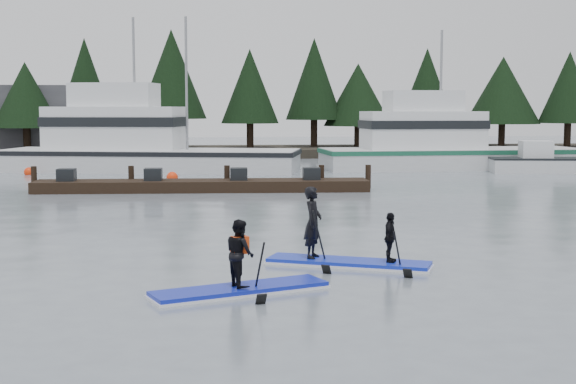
{
  "coord_description": "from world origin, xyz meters",
  "views": [
    {
      "loc": [
        -2.33,
        -15.75,
        3.38
      ],
      "look_at": [
        0.0,
        6.0,
        1.1
      ],
      "focal_mm": 50.0,
      "sensor_mm": 36.0,
      "label": 1
    }
  ],
  "objects": [
    {
      "name": "paddleboard_solo",
      "position": [
        -1.66,
        -1.26,
        0.43
      ],
      "size": [
        3.38,
        1.95,
        1.83
      ],
      "rotation": [
        0.0,
        0.0,
        0.37
      ],
      "color": "#1221AE",
      "rests_on": "ground"
    },
    {
      "name": "skiff",
      "position": [
        16.29,
        25.01,
        0.39
      ],
      "size": [
        6.88,
        3.0,
        0.78
      ],
      "primitive_type": "cube",
      "rotation": [
        0.0,
        0.0,
        -0.16
      ],
      "color": "silver",
      "rests_on": "ground"
    },
    {
      "name": "fishing_boat_large",
      "position": [
        -5.66,
        28.43,
        0.69
      ],
      "size": [
        16.58,
        7.86,
        9.22
      ],
      "rotation": [
        0.0,
        0.0,
        -0.22
      ],
      "color": "silver",
      "rests_on": "ground"
    },
    {
      "name": "waterfront_building",
      "position": [
        -14.0,
        44.0,
        2.5
      ],
      "size": [
        18.0,
        6.0,
        5.0
      ],
      "primitive_type": "cube",
      "color": "#4C4C51",
      "rests_on": "ground"
    },
    {
      "name": "ground",
      "position": [
        0.0,
        0.0,
        0.0
      ],
      "size": [
        160.0,
        160.0,
        0.0
      ],
      "primitive_type": "plane",
      "color": "slate",
      "rests_on": "ground"
    },
    {
      "name": "floating_dock",
      "position": [
        -2.34,
        17.21,
        0.23
      ],
      "size": [
        13.69,
        2.43,
        0.45
      ],
      "primitive_type": "cube",
      "rotation": [
        0.0,
        0.0,
        -0.04
      ],
      "color": "black",
      "rests_on": "ground"
    },
    {
      "name": "buoy_c",
      "position": [
        13.64,
        26.57,
        0.0
      ],
      "size": [
        0.49,
        0.49,
        0.49
      ],
      "primitive_type": "sphere",
      "color": "#F6330C",
      "rests_on": "ground"
    },
    {
      "name": "buoy_b",
      "position": [
        -3.76,
        22.19,
        0.0
      ],
      "size": [
        0.54,
        0.54,
        0.54
      ],
      "primitive_type": "sphere",
      "color": "#F6330C",
      "rests_on": "ground"
    },
    {
      "name": "treeline",
      "position": [
        0.0,
        42.0,
        0.0
      ],
      "size": [
        60.0,
        4.0,
        8.0
      ],
      "primitive_type": null,
      "color": "black",
      "rests_on": "ground"
    },
    {
      "name": "buoy_a",
      "position": [
        -11.21,
        26.43,
        0.0
      ],
      "size": [
        0.5,
        0.5,
        0.5
      ],
      "primitive_type": "sphere",
      "color": "#F6330C",
      "rests_on": "ground"
    },
    {
      "name": "far_shore",
      "position": [
        0.0,
        42.0,
        0.3
      ],
      "size": [
        70.0,
        8.0,
        0.6
      ],
      "primitive_type": "cube",
      "color": "#2D281E",
      "rests_on": "ground"
    },
    {
      "name": "fishing_boat_medium",
      "position": [
        11.29,
        28.26,
        0.62
      ],
      "size": [
        14.75,
        4.8,
        8.67
      ],
      "rotation": [
        0.0,
        0.0,
        0.04
      ],
      "color": "silver",
      "rests_on": "ground"
    },
    {
      "name": "paddleboard_duo",
      "position": [
        0.67,
        1.15,
        0.51
      ],
      "size": [
        3.55,
        2.16,
        2.22
      ],
      "rotation": [
        0.0,
        0.0,
        -0.41
      ],
      "color": "#1429BE",
      "rests_on": "ground"
    }
  ]
}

